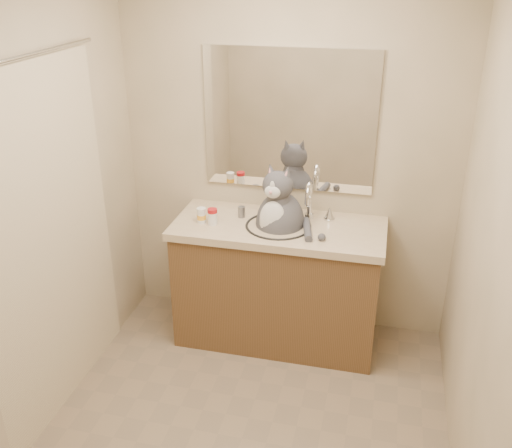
{
  "coord_description": "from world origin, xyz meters",
  "views": [
    {
      "loc": [
        0.61,
        -2.24,
        2.37
      ],
      "look_at": [
        -0.07,
        0.65,
        0.99
      ],
      "focal_mm": 40.0,
      "sensor_mm": 36.0,
      "label": 1
    }
  ],
  "objects": [
    {
      "name": "room",
      "position": [
        0.0,
        0.0,
        1.2
      ],
      "size": [
        2.22,
        2.52,
        2.42
      ],
      "color": "#7C6B56",
      "rests_on": "ground"
    },
    {
      "name": "vanity",
      "position": [
        0.0,
        0.96,
        0.44
      ],
      "size": [
        1.34,
        0.59,
        1.12
      ],
      "color": "brown",
      "rests_on": "ground"
    },
    {
      "name": "mirror",
      "position": [
        0.0,
        1.24,
        1.45
      ],
      "size": [
        1.1,
        0.02,
        0.9
      ],
      "primitive_type": "cube",
      "color": "white",
      "rests_on": "room"
    },
    {
      "name": "shower_curtain",
      "position": [
        -1.05,
        0.1,
        1.03
      ],
      "size": [
        0.02,
        1.3,
        1.93
      ],
      "color": "beige",
      "rests_on": "ground"
    },
    {
      "name": "cat",
      "position": [
        0.0,
        0.97,
        0.89
      ],
      "size": [
        0.43,
        0.43,
        0.62
      ],
      "rotation": [
        0.0,
        0.0,
        -0.23
      ],
      "color": "#48484D",
      "rests_on": "vanity"
    },
    {
      "name": "pill_bottle_redcap",
      "position": [
        -0.41,
        0.88,
        0.9
      ],
      "size": [
        0.07,
        0.07,
        0.11
      ],
      "rotation": [
        0.0,
        0.0,
        0.1
      ],
      "color": "white",
      "rests_on": "vanity"
    },
    {
      "name": "pill_bottle_orange",
      "position": [
        -0.49,
        0.89,
        0.9
      ],
      "size": [
        0.07,
        0.07,
        0.1
      ],
      "rotation": [
        0.0,
        0.0,
        -0.35
      ],
      "color": "white",
      "rests_on": "vanity"
    },
    {
      "name": "grey_canister",
      "position": [
        -0.26,
        1.03,
        0.89
      ],
      "size": [
        0.06,
        0.06,
        0.07
      ],
      "rotation": [
        0.0,
        0.0,
        0.3
      ],
      "color": "slate",
      "rests_on": "vanity"
    }
  ]
}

